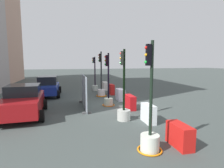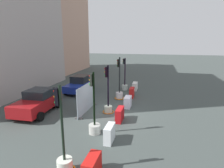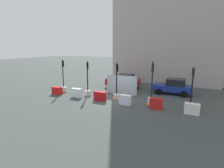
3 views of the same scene
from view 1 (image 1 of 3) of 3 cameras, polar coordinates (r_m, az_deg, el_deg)
name	(u,v)px [view 1 (image 1 of 3)]	position (r m, az deg, el deg)	size (l,w,h in m)	color
ground_plane	(110,105)	(12.29, -0.52, -6.56)	(120.00, 120.00, 0.00)	#3F4745
traffic_light_0	(150,134)	(6.22, 11.71, -14.93)	(0.82, 0.82, 3.52)	silver
traffic_light_1	(124,108)	(9.09, 3.67, -7.38)	(0.65, 0.65, 3.47)	#AFB1AA
traffic_light_2	(108,95)	(12.04, -1.16, -3.51)	(0.82, 0.82, 3.43)	beige
traffic_light_3	(101,89)	(15.29, -3.36, -1.44)	(0.86, 0.86, 3.69)	silver
traffic_light_4	(95,83)	(18.30, -5.33, 0.33)	(0.58, 0.58, 3.34)	silver
construction_barrier_0	(180,135)	(6.86, 20.31, -14.79)	(1.07, 0.46, 0.78)	red
construction_barrier_1	(148,114)	(8.94, 11.26, -9.01)	(1.02, 0.38, 0.88)	silver
construction_barrier_2	(130,102)	(11.27, 5.66, -5.65)	(1.16, 0.39, 0.84)	#B21116
construction_barrier_3	(120,95)	(13.66, 2.59, -3.35)	(1.01, 0.48, 0.86)	silver
construction_barrier_4	(111,89)	(16.14, -0.18, -1.68)	(1.01, 0.36, 0.89)	red
construction_barrier_5	(105,86)	(18.66, -2.15, -0.61)	(1.07, 0.47, 0.81)	white
car_red_compact	(23,101)	(10.78, -25.93, -4.84)	(4.05, 2.38, 1.64)	maroon
car_blue_estate	(48,86)	(16.39, -19.36, -0.68)	(3.94, 2.08, 1.63)	navy
site_fence_panel	(84,92)	(11.62, -8.64, -2.59)	(3.27, 0.50, 2.03)	#92A1AC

